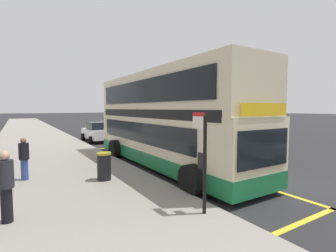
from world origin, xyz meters
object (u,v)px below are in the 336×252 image
parked_car_white_across (98,132)px  parked_car_maroon_behind (127,122)px  pedestrian_further_back (6,184)px  pedestrian_waiting_near_sign (24,157)px  double_decker_bus (164,123)px  litter_bin (104,166)px  bus_stop_sign (203,153)px  parked_car_maroon_distant (150,128)px

parked_car_white_across → parked_car_maroon_behind: 14.02m
pedestrian_further_back → parked_car_maroon_behind: bearing=62.4°
parked_car_white_across → pedestrian_waiting_near_sign: (-5.59, -10.23, 0.18)m
parked_car_white_across → double_decker_bus: bearing=-91.3°
parked_car_maroon_behind → litter_bin: (-10.58, -23.63, -0.15)m
bus_stop_sign → parked_car_maroon_distant: bearing=66.5°
double_decker_bus → parked_car_white_across: size_ratio=2.65×
parked_car_maroon_distant → parked_car_maroon_behind: (2.07, 10.95, 0.00)m
double_decker_bus → bus_stop_sign: bearing=-111.4°
double_decker_bus → litter_bin: bearing=-158.8°
parked_car_maroon_distant → pedestrian_waiting_near_sign: (-10.98, -11.16, 0.18)m
parked_car_maroon_distant → parked_car_maroon_behind: same height
pedestrian_further_back → litter_bin: size_ratio=1.63×
parked_car_maroon_distant → pedestrian_further_back: size_ratio=2.54×
double_decker_bus → bus_stop_sign: 5.77m
double_decker_bus → parked_car_maroon_distant: bearing=65.6°
bus_stop_sign → parked_car_maroon_distant: bus_stop_sign is taller
parked_car_white_across → pedestrian_further_back: 15.16m
pedestrian_waiting_near_sign → parked_car_maroon_behind: bearing=59.4°
pedestrian_waiting_near_sign → litter_bin: pedestrian_waiting_near_sign is taller
parked_car_white_across → litter_bin: size_ratio=4.15×
bus_stop_sign → pedestrian_waiting_near_sign: (-3.71, 5.59, -0.66)m
bus_stop_sign → parked_car_white_across: (1.88, 15.82, -0.84)m
bus_stop_sign → pedestrian_waiting_near_sign: bearing=123.6°
double_decker_bus → parked_car_white_across: double_decker_bus is taller
double_decker_bus → parked_car_maroon_behind: 23.51m
double_decker_bus → pedestrian_further_back: bearing=-151.2°
double_decker_bus → bus_stop_sign: (-2.10, -5.36, -0.43)m
parked_car_maroon_distant → parked_car_white_across: 5.47m
parked_car_maroon_behind → pedestrian_waiting_near_sign: pedestrian_waiting_near_sign is taller
parked_car_maroon_distant → parked_car_white_across: size_ratio=1.00×
bus_stop_sign → parked_car_white_across: bearing=83.2°
double_decker_bus → pedestrian_further_back: 7.21m
parked_car_maroon_distant → parked_car_white_across: (-5.39, -0.92, 0.00)m
double_decker_bus → parked_car_maroon_behind: (7.24, 22.33, -1.27)m
double_decker_bus → pedestrian_further_back: (-6.26, -3.44, -1.03)m
double_decker_bus → bus_stop_sign: double_decker_bus is taller
parked_car_white_across → pedestrian_waiting_near_sign: 11.67m
litter_bin → parked_car_white_across: bearing=75.1°
parked_car_maroon_behind → pedestrian_further_back: (-13.50, -25.77, 0.24)m
parked_car_maroon_behind → bus_stop_sign: bearing=68.9°
pedestrian_waiting_near_sign → litter_bin: 2.92m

